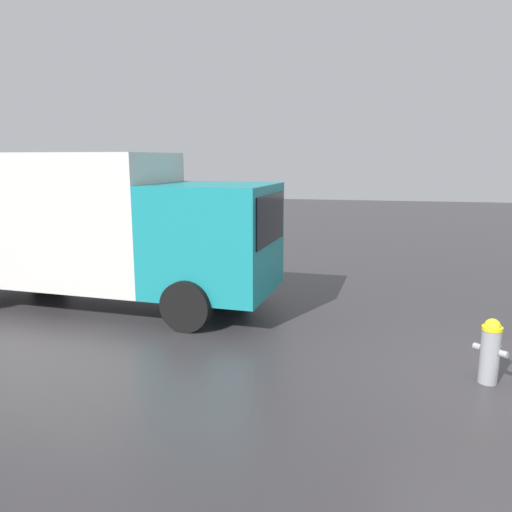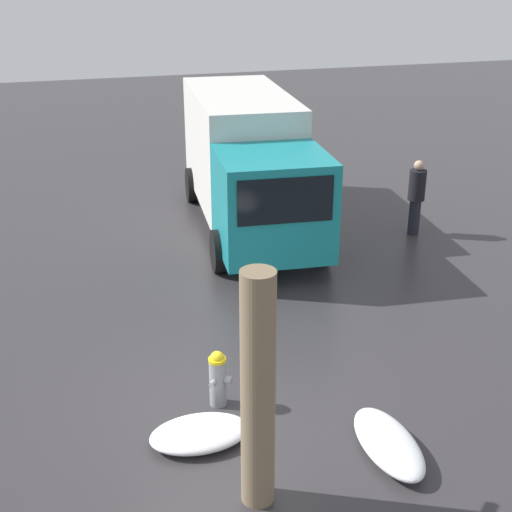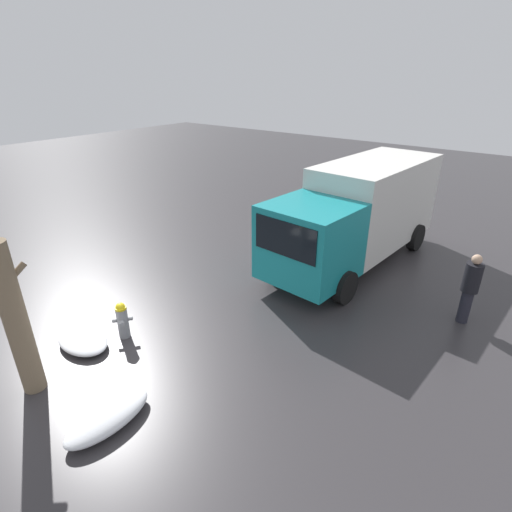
# 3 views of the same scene
# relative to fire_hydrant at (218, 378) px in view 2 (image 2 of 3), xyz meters

# --- Properties ---
(ground_plane) EXTENTS (60.00, 60.00, 0.00)m
(ground_plane) POSITION_rel_fire_hydrant_xyz_m (0.00, 0.00, -0.46)
(ground_plane) COLOR #333033
(fire_hydrant) EXTENTS (0.41, 0.38, 0.89)m
(fire_hydrant) POSITION_rel_fire_hydrant_xyz_m (0.00, 0.00, 0.00)
(fire_hydrant) COLOR gray
(fire_hydrant) RESTS_ON ground_plane
(tree_trunk) EXTENTS (0.62, 0.41, 3.07)m
(tree_trunk) POSITION_rel_fire_hydrant_xyz_m (-2.06, -0.01, 1.09)
(tree_trunk) COLOR #7F6B51
(tree_trunk) RESTS_ON ground_plane
(delivery_truck) EXTENTS (7.21, 2.90, 3.06)m
(delivery_truck) POSITION_rel_fire_hydrant_xyz_m (7.06, -2.40, 1.20)
(delivery_truck) COLOR teal
(delivery_truck) RESTS_ON ground_plane
(pedestrian) EXTENTS (0.39, 0.39, 1.79)m
(pedestrian) POSITION_rel_fire_hydrant_xyz_m (5.45, -6.02, 0.52)
(pedestrian) COLOR #23232D
(pedestrian) RESTS_ON ground_plane
(snow_pile_by_hydrant) EXTENTS (0.87, 1.38, 0.25)m
(snow_pile_by_hydrant) POSITION_rel_fire_hydrant_xyz_m (-0.78, 0.45, -0.34)
(snow_pile_by_hydrant) COLOR white
(snow_pile_by_hydrant) RESTS_ON ground_plane
(snow_pile_curbside) EXTENTS (1.59, 0.72, 0.31)m
(snow_pile_curbside) POSITION_rel_fire_hydrant_xyz_m (-1.71, -1.93, -0.31)
(snow_pile_curbside) COLOR white
(snow_pile_curbside) RESTS_ON ground_plane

